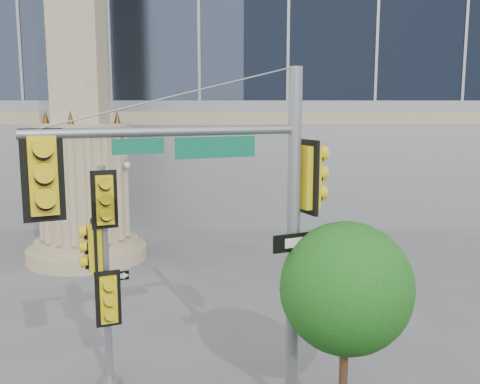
{
  "coord_description": "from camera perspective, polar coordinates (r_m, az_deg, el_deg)",
  "views": [
    {
      "loc": [
        -0.44,
        -10.68,
        5.6
      ],
      "look_at": [
        -0.3,
        2.0,
        3.64
      ],
      "focal_mm": 40.0,
      "sensor_mm": 36.0,
      "label": 1
    }
  ],
  "objects": [
    {
      "name": "ground",
      "position": [
        12.07,
        1.61,
        -18.87
      ],
      "size": [
        120.0,
        120.0,
        0.0
      ],
      "primitive_type": "plane",
      "color": "#545456",
      "rests_on": "ground"
    },
    {
      "name": "secondary_signal_pole",
      "position": [
        10.94,
        -14.37,
        -7.1
      ],
      "size": [
        0.85,
        0.61,
        4.52
      ],
      "rotation": [
        0.0,
        0.0,
        0.39
      ],
      "color": "slate",
      "rests_on": "ground"
    },
    {
      "name": "street_tree",
      "position": [
        9.65,
        11.47,
        -10.54
      ],
      "size": [
        2.37,
        2.32,
        3.7
      ],
      "color": "tan",
      "rests_on": "ground"
    },
    {
      "name": "monument",
      "position": [
        20.45,
        -16.6,
        8.2
      ],
      "size": [
        4.4,
        4.4,
        16.6
      ],
      "color": "tan",
      "rests_on": "ground"
    },
    {
      "name": "main_signal_pole",
      "position": [
        8.87,
        -0.57,
        -2.16
      ],
      "size": [
        4.58,
        2.41,
        6.32
      ],
      "rotation": [
        0.0,
        0.0,
        0.43
      ],
      "color": "slate",
      "rests_on": "ground"
    }
  ]
}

